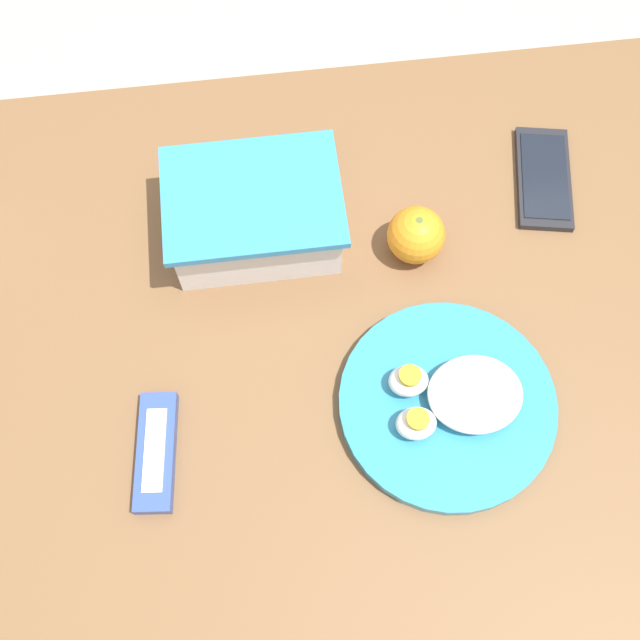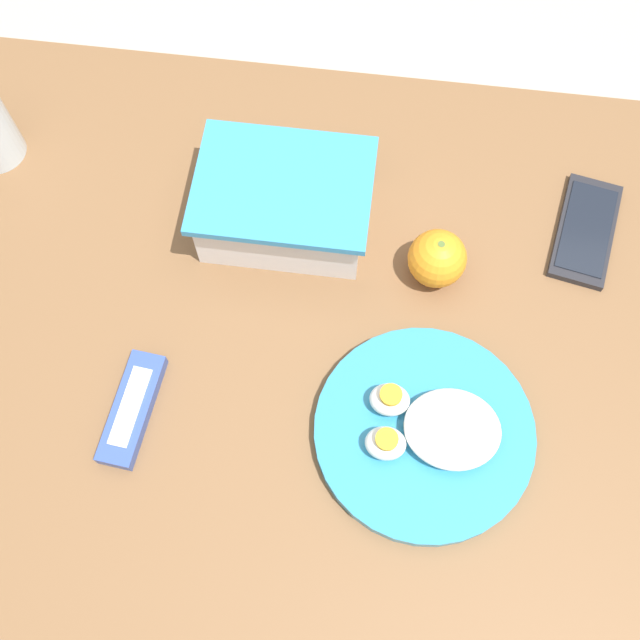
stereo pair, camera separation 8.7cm
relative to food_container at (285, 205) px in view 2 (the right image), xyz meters
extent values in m
plane|color=#B2A899|center=(0.05, -0.15, -0.76)|extent=(10.00, 10.00, 0.00)
cube|color=brown|center=(0.05, -0.15, -0.05)|extent=(1.29, 0.82, 0.03)
cylinder|color=brown|center=(-0.54, 0.20, -0.41)|extent=(0.04, 0.04, 0.69)
cube|color=white|center=(0.00, 0.00, 0.00)|extent=(0.20, 0.14, 0.08)
cube|color=beige|center=(0.00, 0.00, -0.02)|extent=(0.18, 0.13, 0.04)
cube|color=#338CC6|center=(0.00, 0.00, 0.04)|extent=(0.21, 0.16, 0.01)
ellipsoid|color=gray|center=(-0.05, 0.01, 0.00)|extent=(0.05, 0.03, 0.03)
ellipsoid|color=gray|center=(0.00, 0.00, 0.00)|extent=(0.06, 0.05, 0.02)
ellipsoid|color=gray|center=(0.05, 0.01, 0.00)|extent=(0.05, 0.05, 0.03)
sphere|color=orange|center=(0.19, -0.05, 0.00)|extent=(0.07, 0.07, 0.07)
cylinder|color=#4C662D|center=(0.19, -0.05, 0.03)|extent=(0.01, 0.01, 0.00)
cylinder|color=teal|center=(0.20, -0.26, -0.03)|extent=(0.25, 0.25, 0.02)
ellipsoid|color=white|center=(0.22, -0.26, 0.00)|extent=(0.11, 0.09, 0.03)
ellipsoid|color=white|center=(0.15, -0.28, 0.00)|extent=(0.05, 0.04, 0.03)
cylinder|color=#F4A823|center=(0.15, -0.28, 0.01)|extent=(0.02, 0.02, 0.01)
ellipsoid|color=white|center=(0.15, -0.23, 0.00)|extent=(0.05, 0.04, 0.03)
cylinder|color=#F4A823|center=(0.15, -0.23, 0.01)|extent=(0.02, 0.02, 0.01)
cube|color=#334C9E|center=(-0.14, -0.27, -0.03)|extent=(0.05, 0.14, 0.02)
cube|color=white|center=(-0.14, -0.27, -0.02)|extent=(0.03, 0.10, 0.00)
cube|color=#232328|center=(0.38, 0.03, -0.03)|extent=(0.10, 0.16, 0.01)
cube|color=black|center=(0.38, 0.03, -0.03)|extent=(0.08, 0.14, 0.00)
camera|label=1|loc=(0.02, -0.49, 0.79)|focal=42.00mm
camera|label=2|loc=(0.11, -0.49, 0.79)|focal=42.00mm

